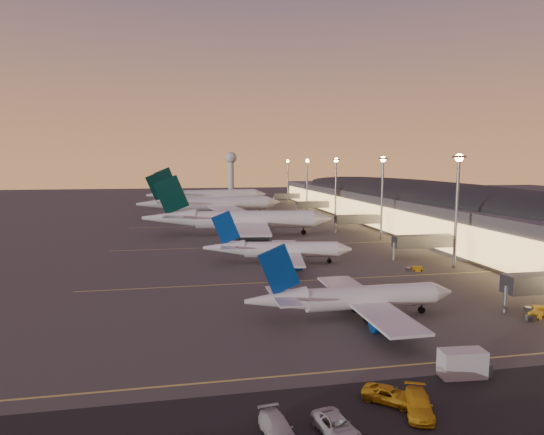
{
  "coord_description": "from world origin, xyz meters",
  "views": [
    {
      "loc": [
        -23.75,
        -92.48,
        23.8
      ],
      "look_at": [
        2.0,
        45.0,
        7.0
      ],
      "focal_mm": 30.0,
      "sensor_mm": 36.0,
      "label": 1
    }
  ],
  "objects_px": {
    "baggage_tug_a": "(537,309)",
    "service_van_b": "(390,395)",
    "airliner_wide_mid": "(212,204)",
    "service_van_a": "(278,429)",
    "airliner_narrow_north": "(278,250)",
    "airliner_wide_far": "(209,196)",
    "baggage_tug_c": "(415,269)",
    "baggage_tug_b": "(534,316)",
    "service_van_d": "(419,404)",
    "service_van_c": "(337,427)",
    "airliner_narrow_south": "(353,298)",
    "radar_tower": "(231,166)",
    "airliner_wide_near": "(239,220)",
    "catering_truck_a": "(465,364)"
  },
  "relations": [
    {
      "from": "baggage_tug_a",
      "to": "service_van_b",
      "type": "distance_m",
      "value": 41.59
    },
    {
      "from": "airliner_wide_mid",
      "to": "service_van_a",
      "type": "distance_m",
      "value": 169.06
    },
    {
      "from": "airliner_wide_mid",
      "to": "baggage_tug_a",
      "type": "bearing_deg",
      "value": -80.47
    },
    {
      "from": "airliner_narrow_north",
      "to": "service_van_a",
      "type": "relative_size",
      "value": 6.18
    },
    {
      "from": "baggage_tug_a",
      "to": "airliner_narrow_north",
      "type": "bearing_deg",
      "value": 152.5
    },
    {
      "from": "airliner_wide_far",
      "to": "baggage_tug_c",
      "type": "relative_size",
      "value": 18.74
    },
    {
      "from": "baggage_tug_b",
      "to": "service_van_a",
      "type": "xyz_separation_m",
      "value": [
        -44.74,
        -22.54,
        0.37
      ]
    },
    {
      "from": "service_van_d",
      "to": "service_van_c",
      "type": "bearing_deg",
      "value": -146.47
    },
    {
      "from": "airliner_narrow_south",
      "to": "airliner_wide_mid",
      "type": "height_order",
      "value": "airliner_wide_mid"
    },
    {
      "from": "baggage_tug_a",
      "to": "service_van_a",
      "type": "bearing_deg",
      "value": -128.03
    },
    {
      "from": "airliner_narrow_north",
      "to": "service_van_b",
      "type": "height_order",
      "value": "airliner_narrow_north"
    },
    {
      "from": "airliner_narrow_north",
      "to": "service_van_c",
      "type": "bearing_deg",
      "value": -87.56
    },
    {
      "from": "airliner_wide_mid",
      "to": "baggage_tug_b",
      "type": "distance_m",
      "value": 152.21
    },
    {
      "from": "airliner_narrow_south",
      "to": "baggage_tug_b",
      "type": "height_order",
      "value": "airliner_narrow_south"
    },
    {
      "from": "airliner_wide_mid",
      "to": "baggage_tug_c",
      "type": "distance_m",
      "value": 120.61
    },
    {
      "from": "radar_tower",
      "to": "service_van_b",
      "type": "height_order",
      "value": "radar_tower"
    },
    {
      "from": "radar_tower",
      "to": "baggage_tug_b",
      "type": "relative_size",
      "value": 8.9
    },
    {
      "from": "airliner_wide_mid",
      "to": "baggage_tug_a",
      "type": "xyz_separation_m",
      "value": [
        44.21,
        -143.54,
        -4.92
      ]
    },
    {
      "from": "radar_tower",
      "to": "baggage_tug_c",
      "type": "distance_m",
      "value": 262.76
    },
    {
      "from": "service_van_a",
      "to": "service_van_c",
      "type": "xyz_separation_m",
      "value": [
        5.15,
        -0.61,
        -0.04
      ]
    },
    {
      "from": "airliner_wide_far",
      "to": "baggage_tug_b",
      "type": "bearing_deg",
      "value": -86.15
    },
    {
      "from": "airliner_wide_mid",
      "to": "radar_tower",
      "type": "distance_m",
      "value": 149.93
    },
    {
      "from": "baggage_tug_c",
      "to": "service_van_a",
      "type": "relative_size",
      "value": 0.63
    },
    {
      "from": "baggage_tug_a",
      "to": "service_van_c",
      "type": "bearing_deg",
      "value": -124.62
    },
    {
      "from": "airliner_wide_far",
      "to": "baggage_tug_a",
      "type": "xyz_separation_m",
      "value": [
        43.07,
        -195.78,
        -5.13
      ]
    },
    {
      "from": "airliner_wide_near",
      "to": "baggage_tug_b",
      "type": "height_order",
      "value": "airliner_wide_near"
    },
    {
      "from": "airliner_narrow_south",
      "to": "baggage_tug_c",
      "type": "distance_m",
      "value": 36.3
    },
    {
      "from": "airliner_narrow_north",
      "to": "service_van_b",
      "type": "bearing_deg",
      "value": -81.81
    },
    {
      "from": "baggage_tug_b",
      "to": "airliner_wide_far",
      "type": "bearing_deg",
      "value": 74.15
    },
    {
      "from": "baggage_tug_a",
      "to": "baggage_tug_b",
      "type": "relative_size",
      "value": 0.95
    },
    {
      "from": "airliner_narrow_south",
      "to": "catering_truck_a",
      "type": "xyz_separation_m",
      "value": [
        5.34,
        -20.81,
        -1.66
      ]
    },
    {
      "from": "baggage_tug_a",
      "to": "service_van_b",
      "type": "bearing_deg",
      "value": -124.69
    },
    {
      "from": "airliner_narrow_south",
      "to": "service_van_b",
      "type": "xyz_separation_m",
      "value": [
        -5.28,
        -24.39,
        -2.35
      ]
    },
    {
      "from": "airliner_wide_near",
      "to": "service_van_c",
      "type": "distance_m",
      "value": 112.7
    },
    {
      "from": "airliner_narrow_north",
      "to": "radar_tower",
      "type": "xyz_separation_m",
      "value": [
        12.77,
        248.19,
        18.59
      ]
    },
    {
      "from": "airliner_narrow_south",
      "to": "service_van_a",
      "type": "bearing_deg",
      "value": -122.7
    },
    {
      "from": "baggage_tug_a",
      "to": "baggage_tug_c",
      "type": "relative_size",
      "value": 0.96
    },
    {
      "from": "airliner_wide_far",
      "to": "service_van_a",
      "type": "distance_m",
      "value": 221.3
    },
    {
      "from": "radar_tower",
      "to": "service_van_c",
      "type": "distance_m",
      "value": 318.22
    },
    {
      "from": "service_van_b",
      "to": "service_van_c",
      "type": "xyz_separation_m",
      "value": [
        -7.03,
        -4.36,
        0.04
      ]
    },
    {
      "from": "airliner_narrow_south",
      "to": "service_van_b",
      "type": "relative_size",
      "value": 6.16
    },
    {
      "from": "airliner_narrow_south",
      "to": "radar_tower",
      "type": "height_order",
      "value": "radar_tower"
    },
    {
      "from": "baggage_tug_a",
      "to": "baggage_tug_c",
      "type": "bearing_deg",
      "value": 124.86
    },
    {
      "from": "airliner_wide_near",
      "to": "service_van_c",
      "type": "height_order",
      "value": "airliner_wide_near"
    },
    {
      "from": "baggage_tug_b",
      "to": "baggage_tug_c",
      "type": "height_order",
      "value": "baggage_tug_c"
    },
    {
      "from": "catering_truck_a",
      "to": "radar_tower",
      "type": "bearing_deg",
      "value": 93.43
    },
    {
      "from": "service_van_c",
      "to": "baggage_tug_c",
      "type": "bearing_deg",
      "value": 45.3
    },
    {
      "from": "airliner_narrow_south",
      "to": "radar_tower",
      "type": "relative_size",
      "value": 1.03
    },
    {
      "from": "baggage_tug_c",
      "to": "service_van_d",
      "type": "distance_m",
      "value": 60.23
    },
    {
      "from": "service_van_c",
      "to": "service_van_d",
      "type": "distance_m",
      "value": 9.12
    }
  ]
}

